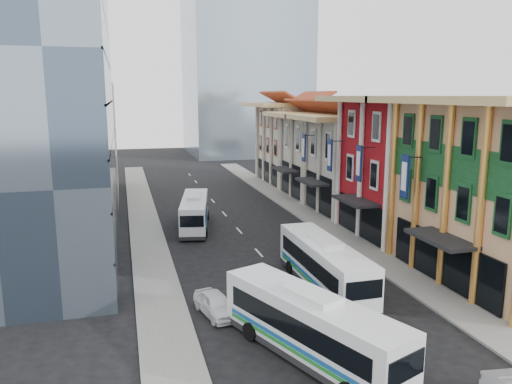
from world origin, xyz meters
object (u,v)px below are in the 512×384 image
object	(u,v)px
bus_left_far	(195,211)
shophouse_tan	(500,195)
office_tower	(24,61)
bus_right	(325,264)
bus_left_near	(311,325)
sedan_left	(216,304)

from	to	relation	value
bus_left_far	shophouse_tan	bearing A→B (deg)	-36.07
office_tower	bus_right	bearing A→B (deg)	-33.46
office_tower	bus_left_near	xyz separation A→B (m)	(15.00, -20.63, -13.25)
shophouse_tan	office_tower	distance (m)	35.19
bus_left_far	bus_right	xyz separation A→B (m)	(5.95, -17.69, 0.13)
office_tower	bus_left_near	bearing A→B (deg)	-53.98
shophouse_tan	bus_left_near	size ratio (longest dim) A/B	1.29
office_tower	bus_left_far	xyz separation A→B (m)	(13.12, 5.09, -13.38)
bus_left_near	sedan_left	world-z (taller)	bus_left_near
office_tower	bus_right	world-z (taller)	office_tower
shophouse_tan	bus_left_far	size ratio (longest dim) A/B	1.39
office_tower	bus_right	xyz separation A→B (m)	(19.07, -12.60, -13.25)
shophouse_tan	bus_left_near	distance (m)	17.83
shophouse_tan	sedan_left	world-z (taller)	shophouse_tan
bus_left_far	sedan_left	xyz separation A→B (m)	(-1.62, -19.64, -0.95)
bus_left_near	office_tower	bearing A→B (deg)	104.14
bus_left_far	bus_right	world-z (taller)	bus_right
office_tower	sedan_left	world-z (taller)	office_tower
shophouse_tan	bus_right	size ratio (longest dim) A/B	1.29
shophouse_tan	bus_left_near	xyz separation A→B (m)	(-16.00, -6.63, -4.25)
office_tower	sedan_left	size ratio (longest dim) A/B	7.65
sedan_left	bus_left_near	bearing A→B (deg)	-73.30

